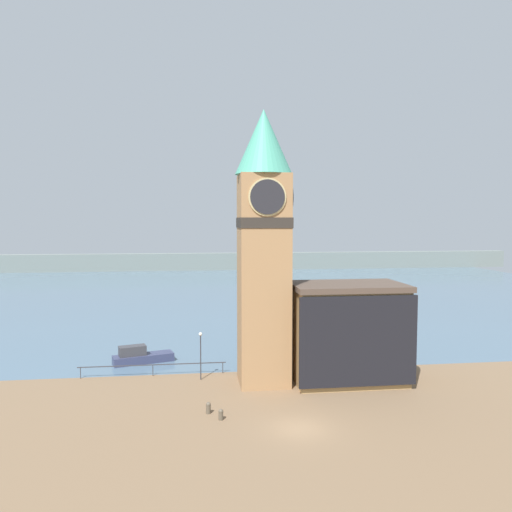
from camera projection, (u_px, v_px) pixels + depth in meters
ground_plane at (299, 429)px, 35.12m from camera, size 160.00×160.00×0.00m
water at (227, 288)px, 108.06m from camera, size 160.00×120.00×0.00m
far_shoreline at (218, 261)px, 147.47m from camera, size 180.00×3.00×5.00m
pier_railing at (153, 366)px, 46.97m from camera, size 13.79×0.08×1.09m
clock_tower at (264, 240)px, 44.17m from camera, size 5.03×5.03×24.33m
pier_building at (347, 332)px, 45.31m from camera, size 10.28×6.64×8.94m
boat_near at (140, 356)px, 51.30m from camera, size 6.34×3.46×1.85m
mooring_bollard_near at (208, 407)px, 37.83m from camera, size 0.38×0.38×0.88m
mooring_bollard_far at (221, 414)px, 36.61m from camera, size 0.37×0.37×0.82m
lamp_post at (201, 347)px, 45.70m from camera, size 0.32×0.32×4.42m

